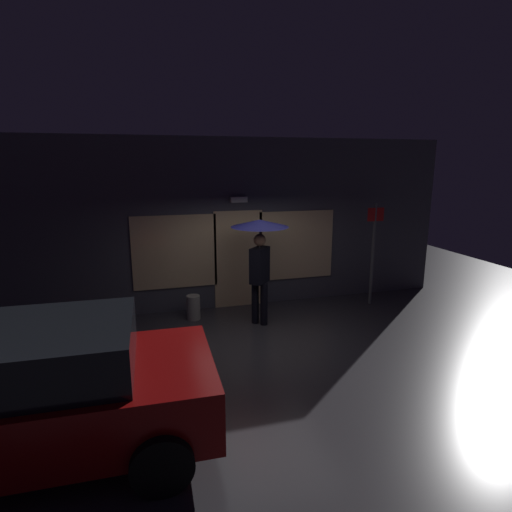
% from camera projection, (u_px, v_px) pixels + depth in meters
% --- Properties ---
extents(ground_plane, '(18.00, 18.00, 0.00)m').
position_uv_depth(ground_plane, '(267.00, 344.00, 7.51)').
color(ground_plane, '#38353A').
extents(building_facade, '(10.07, 0.48, 3.78)m').
position_uv_depth(building_facade, '(236.00, 224.00, 9.29)').
color(building_facade, '#4C4C56').
rests_on(building_facade, ground).
extents(person_with_umbrella, '(1.14, 1.14, 2.15)m').
position_uv_depth(person_with_umbrella, '(260.00, 245.00, 8.10)').
color(person_with_umbrella, black).
rests_on(person_with_umbrella, ground).
extents(parked_car, '(4.07, 2.13, 1.52)m').
position_uv_depth(parked_car, '(30.00, 393.00, 4.51)').
color(parked_car, maroon).
rests_on(parked_car, ground).
extents(street_sign_post, '(0.40, 0.07, 2.35)m').
position_uv_depth(street_sign_post, '(373.00, 248.00, 9.39)').
color(street_sign_post, '#595B60').
rests_on(street_sign_post, ground).
extents(sidewalk_bollard, '(0.29, 0.29, 0.52)m').
position_uv_depth(sidewalk_bollard, '(193.00, 307.00, 8.66)').
color(sidewalk_bollard, '#9E998E').
rests_on(sidewalk_bollard, ground).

